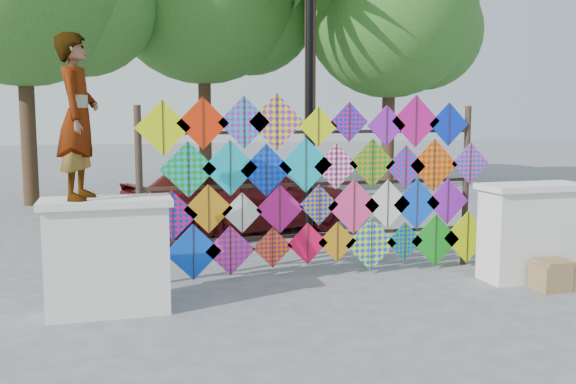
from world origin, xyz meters
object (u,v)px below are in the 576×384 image
object	(u,v)px
kite_rack	(323,187)
sedan	(241,194)
vendor_woman	(78,117)
lamppost	(309,80)

from	to	relation	value
kite_rack	sedan	xyz separation A→B (m)	(-0.46, 3.30, -0.49)
vendor_woman	kite_rack	bearing A→B (deg)	-60.53
sedan	lamppost	world-z (taller)	lamppost
kite_rack	lamppost	xyz separation A→B (m)	(0.21, 1.28, 1.47)
lamppost	sedan	bearing A→B (deg)	108.19
kite_rack	sedan	distance (m)	3.37
vendor_woman	lamppost	size ratio (longest dim) A/B	0.39
kite_rack	lamppost	world-z (taller)	lamppost
vendor_woman	sedan	world-z (taller)	vendor_woman
kite_rack	lamppost	bearing A→B (deg)	80.85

